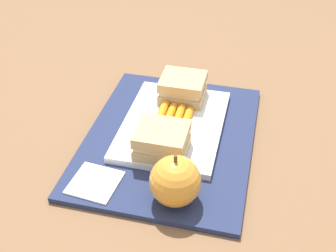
# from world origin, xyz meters

# --- Properties ---
(ground_plane) EXTENTS (2.40, 2.40, 0.00)m
(ground_plane) POSITION_xyz_m (0.00, 0.00, 0.00)
(ground_plane) COLOR brown
(lunchbag_mat) EXTENTS (0.36, 0.28, 0.01)m
(lunchbag_mat) POSITION_xyz_m (0.00, 0.00, 0.01)
(lunchbag_mat) COLOR navy
(lunchbag_mat) RESTS_ON ground_plane
(food_tray) EXTENTS (0.23, 0.17, 0.01)m
(food_tray) POSITION_xyz_m (-0.03, 0.00, 0.02)
(food_tray) COLOR white
(food_tray) RESTS_ON lunchbag_mat
(sandwich_half_left) EXTENTS (0.07, 0.08, 0.04)m
(sandwich_half_left) POSITION_xyz_m (-0.10, 0.00, 0.04)
(sandwich_half_left) COLOR tan
(sandwich_half_left) RESTS_ON food_tray
(sandwich_half_right) EXTENTS (0.07, 0.08, 0.04)m
(sandwich_half_right) POSITION_xyz_m (0.05, 0.00, 0.04)
(sandwich_half_right) COLOR tan
(sandwich_half_right) RESTS_ON food_tray
(carrot_sticks_bundle) EXTENTS (0.08, 0.06, 0.02)m
(carrot_sticks_bundle) POSITION_xyz_m (-0.03, -0.00, 0.03)
(carrot_sticks_bundle) COLOR orange
(carrot_sticks_bundle) RESTS_ON food_tray
(apple) EXTENTS (0.07, 0.07, 0.09)m
(apple) POSITION_xyz_m (0.14, 0.04, 0.05)
(apple) COLOR gold
(apple) RESTS_ON lunchbag_mat
(paper_napkin) EXTENTS (0.08, 0.08, 0.00)m
(paper_napkin) POSITION_xyz_m (0.14, -0.08, 0.01)
(paper_napkin) COLOR white
(paper_napkin) RESTS_ON lunchbag_mat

